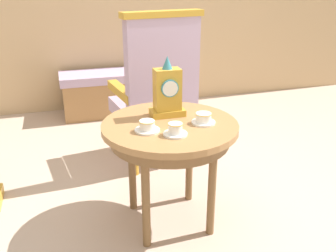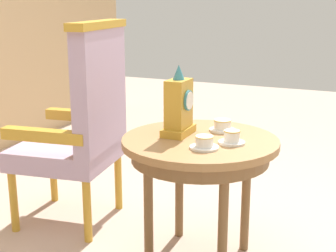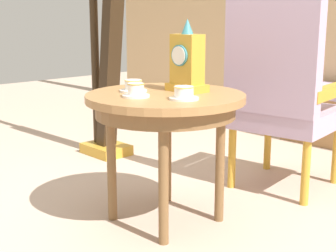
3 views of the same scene
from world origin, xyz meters
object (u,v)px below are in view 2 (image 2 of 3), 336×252
object	(u,v)px
teacup_left	(204,143)
teacup_center	(222,126)
mantel_clock	(179,107)
armchair	(82,122)
side_table	(200,153)
teacup_right	(232,138)

from	to	relation	value
teacup_left	teacup_center	bearing A→B (deg)	3.95
mantel_clock	armchair	distance (m)	0.65
side_table	teacup_center	size ratio (longest dim) A/B	5.72
teacup_right	armchair	size ratio (longest dim) A/B	0.11
teacup_center	armchair	world-z (taller)	armchair
side_table	armchair	xyz separation A→B (m)	(0.12, 0.74, 0.05)
teacup_right	mantel_clock	distance (m)	0.30
mantel_clock	teacup_left	bearing A→B (deg)	-130.36
teacup_left	mantel_clock	distance (m)	0.27
side_table	mantel_clock	distance (m)	0.24
teacup_center	teacup_right	bearing A→B (deg)	-150.96
teacup_left	armchair	world-z (taller)	armchair
side_table	armchair	bearing A→B (deg)	80.88
armchair	mantel_clock	bearing A→B (deg)	-98.98
teacup_left	teacup_center	size ratio (longest dim) A/B	1.00
teacup_center	mantel_clock	world-z (taller)	mantel_clock
teacup_right	teacup_left	bearing A→B (deg)	144.27
teacup_left	armchair	distance (m)	0.86
side_table	teacup_center	xyz separation A→B (m)	(0.17, -0.05, 0.10)
side_table	armchair	size ratio (longest dim) A/B	0.64
teacup_center	armchair	bearing A→B (deg)	93.72
side_table	teacup_center	world-z (taller)	teacup_center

